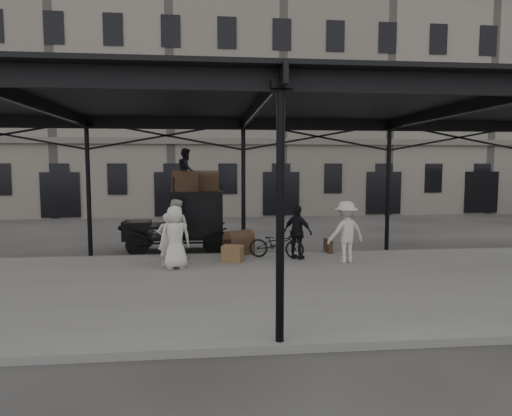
# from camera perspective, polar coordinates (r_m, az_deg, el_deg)

# --- Properties ---
(ground) EXTENTS (120.00, 120.00, 0.00)m
(ground) POSITION_cam_1_polar(r_m,az_deg,el_deg) (13.53, -0.90, -7.84)
(ground) COLOR #383533
(ground) RESTS_ON ground
(platform) EXTENTS (28.00, 8.00, 0.15)m
(platform) POSITION_cam_1_polar(r_m,az_deg,el_deg) (11.58, -0.01, -9.72)
(platform) COLOR slate
(platform) RESTS_ON ground
(canopy) EXTENTS (22.50, 9.00, 4.74)m
(canopy) POSITION_cam_1_polar(r_m,az_deg,el_deg) (11.56, -0.16, 12.86)
(canopy) COLOR black
(canopy) RESTS_ON ground
(building_frontage) EXTENTS (64.00, 8.00, 14.00)m
(building_frontage) POSITION_cam_1_polar(r_m,az_deg,el_deg) (31.39, -3.92, 12.50)
(building_frontage) COLOR slate
(building_frontage) RESTS_ON ground
(taxi) EXTENTS (3.65, 1.55, 2.18)m
(taxi) POSITION_cam_1_polar(r_m,az_deg,el_deg) (16.45, -8.50, -1.28)
(taxi) COLOR black
(taxi) RESTS_ON ground
(porter_left) EXTENTS (0.66, 0.55, 1.56)m
(porter_left) POSITION_cam_1_polar(r_m,az_deg,el_deg) (13.65, -11.06, -3.84)
(porter_left) COLOR beige
(porter_left) RESTS_ON platform
(porter_midleft) EXTENTS (1.11, 0.99, 1.88)m
(porter_midleft) POSITION_cam_1_polar(r_m,az_deg,el_deg) (14.63, -10.04, -2.58)
(porter_midleft) COLOR beige
(porter_midleft) RESTS_ON platform
(porter_centre) EXTENTS (1.02, 0.82, 1.81)m
(porter_centre) POSITION_cam_1_polar(r_m,az_deg,el_deg) (13.20, -10.07, -3.60)
(porter_centre) COLOR silver
(porter_centre) RESTS_ON platform
(porter_official) EXTENTS (1.02, 0.96, 1.69)m
(porter_official) POSITION_cam_1_polar(r_m,az_deg,el_deg) (14.34, 5.23, -3.06)
(porter_official) COLOR black
(porter_official) RESTS_ON platform
(porter_right) EXTENTS (1.35, 0.99, 1.87)m
(porter_right) POSITION_cam_1_polar(r_m,az_deg,el_deg) (14.03, 11.17, -2.96)
(porter_right) COLOR silver
(porter_right) RESTS_ON platform
(bicycle) EXTENTS (1.87, 1.13, 0.93)m
(bicycle) POSITION_cam_1_polar(r_m,az_deg,el_deg) (14.53, 2.58, -4.46)
(bicycle) COLOR black
(bicycle) RESTS_ON platform
(porter_roof) EXTENTS (0.62, 0.77, 1.51)m
(porter_roof) POSITION_cam_1_polar(r_m,az_deg,el_deg) (16.24, -8.70, 4.75)
(porter_roof) COLOR black
(porter_roof) RESTS_ON taxi
(steamer_trunk_roof_near) EXTENTS (0.94, 0.72, 0.61)m
(steamer_trunk_roof_near) POSITION_cam_1_polar(r_m,az_deg,el_deg) (16.11, -8.88, 3.14)
(steamer_trunk_roof_near) COLOR #492E21
(steamer_trunk_roof_near) RESTS_ON taxi
(steamer_trunk_roof_far) EXTENTS (0.86, 0.57, 0.60)m
(steamer_trunk_roof_far) POSITION_cam_1_polar(r_m,az_deg,el_deg) (16.54, -6.21, 3.22)
(steamer_trunk_roof_far) COLOR #492E21
(steamer_trunk_roof_far) RESTS_ON taxi
(steamer_trunk_platform) EXTENTS (1.07, 0.93, 0.67)m
(steamer_trunk_platform) POSITION_cam_1_polar(r_m,az_deg,el_deg) (15.12, -2.17, -4.56)
(steamer_trunk_platform) COLOR #492E21
(steamer_trunk_platform) RESTS_ON platform
(wicker_hamper) EXTENTS (0.72, 0.63, 0.50)m
(wicker_hamper) POSITION_cam_1_polar(r_m,az_deg,el_deg) (14.02, -2.95, -5.70)
(wicker_hamper) COLOR brown
(wicker_hamper) RESTS_ON platform
(suitcase_upright) EXTENTS (0.19, 0.61, 0.45)m
(suitcase_upright) POSITION_cam_1_polar(r_m,az_deg,el_deg) (15.69, 9.01, -4.67)
(suitcase_upright) COLOR #492E21
(suitcase_upright) RESTS_ON platform
(suitcase_flat) EXTENTS (0.61, 0.21, 0.40)m
(suitcase_flat) POSITION_cam_1_polar(r_m,az_deg,el_deg) (14.16, -2.73, -5.80)
(suitcase_flat) COLOR #492E21
(suitcase_flat) RESTS_ON platform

